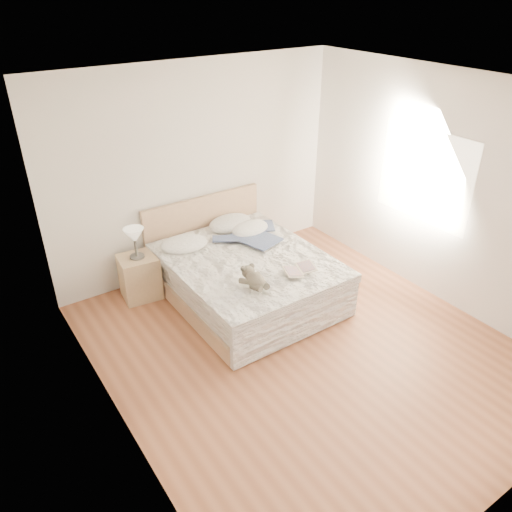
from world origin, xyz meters
name	(u,v)px	position (x,y,z in m)	size (l,w,h in m)	color
floor	(304,347)	(0.00, 0.00, 0.00)	(4.00, 4.50, 0.00)	brown
ceiling	(320,90)	(0.00, 0.00, 2.70)	(4.00, 4.50, 0.00)	white
wall_back	(198,170)	(0.00, 2.25, 1.35)	(4.00, 0.02, 2.70)	silver
wall_left	(107,305)	(-2.00, 0.00, 1.35)	(0.02, 4.50, 2.70)	silver
wall_right	(445,192)	(2.00, 0.00, 1.35)	(0.02, 4.50, 2.70)	silver
window	(425,176)	(1.99, 0.30, 1.45)	(0.02, 1.30, 1.10)	white
bed	(244,275)	(0.00, 1.19, 0.31)	(1.72, 2.14, 1.00)	tan
nightstand	(140,277)	(-1.06, 1.92, 0.28)	(0.45, 0.40, 0.56)	tan
table_lamp	(134,237)	(-1.06, 1.92, 0.83)	(0.26, 0.26, 0.38)	#534E48
pillow_left	(184,244)	(-0.50, 1.77, 0.64)	(0.58, 0.41, 0.17)	white
pillow_middle	(230,223)	(0.28, 1.95, 0.64)	(0.62, 0.44, 0.19)	white
pillow_right	(250,229)	(0.41, 1.66, 0.64)	(0.54, 0.38, 0.16)	white
blouse	(255,238)	(0.33, 1.43, 0.63)	(0.65, 0.69, 0.03)	#364266
photo_book	(182,246)	(-0.54, 1.75, 0.63)	(0.33, 0.23, 0.02)	white
childrens_book	(300,270)	(0.30, 0.50, 0.63)	(0.39, 0.26, 0.03)	beige
teddy_bear	(255,285)	(-0.31, 0.49, 0.65)	(0.24, 0.34, 0.18)	#635B4B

